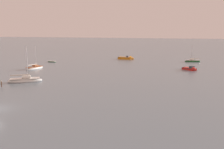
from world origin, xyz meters
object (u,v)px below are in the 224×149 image
object	(u,v)px
mooring_post_right	(1,84)
sailboat_moored_2	(25,80)
rowboat_moored_0	(52,62)
sailboat_moored_1	(35,68)
motorboat_moored_1	(191,69)
sailboat_moored_0	(193,61)
motorboat_moored_0	(128,59)

from	to	relation	value
mooring_post_right	sailboat_moored_2	bearing A→B (deg)	79.67
rowboat_moored_0	sailboat_moored_1	xyz separation A→B (m)	(5.35, -15.97, 0.16)
motorboat_moored_1	sailboat_moored_0	bearing A→B (deg)	130.24
rowboat_moored_0	sailboat_moored_2	distance (m)	35.99
sailboat_moored_1	motorboat_moored_0	bearing A→B (deg)	-18.89
sailboat_moored_1	mooring_post_right	world-z (taller)	sailboat_moored_1
sailboat_moored_0	motorboat_moored_1	bearing A→B (deg)	75.56
motorboat_moored_1	motorboat_moored_0	bearing A→B (deg)	179.17
sailboat_moored_1	sailboat_moored_2	size ratio (longest dim) A/B	0.86
rowboat_moored_0	sailboat_moored_1	distance (m)	16.85
sailboat_moored_1	motorboat_moored_1	distance (m)	45.26
sailboat_moored_1	motorboat_moored_1	world-z (taller)	sailboat_moored_1
sailboat_moored_2	motorboat_moored_1	distance (m)	44.67
motorboat_moored_0	mooring_post_right	world-z (taller)	motorboat_moored_0
rowboat_moored_0	sailboat_moored_1	bearing A→B (deg)	110.36
rowboat_moored_0	motorboat_moored_0	size ratio (longest dim) A/B	0.50
rowboat_moored_0	mooring_post_right	xyz separation A→B (m)	(14.97, -37.76, 0.45)
sailboat_moored_2	motorboat_moored_0	distance (m)	51.47
rowboat_moored_0	motorboat_moored_1	xyz separation A→B (m)	(48.15, -1.27, 0.13)
sailboat_moored_2	motorboat_moored_1	bearing A→B (deg)	5.44
mooring_post_right	motorboat_moored_1	bearing A→B (deg)	47.72
sailboat_moored_0	mooring_post_right	bearing A→B (deg)	43.47
sailboat_moored_0	motorboat_moored_0	size ratio (longest dim) A/B	0.93
sailboat_moored_0	motorboat_moored_1	world-z (taller)	sailboat_moored_0
sailboat_moored_2	motorboat_moored_0	xyz separation A→B (m)	(6.51, 51.06, -0.04)
rowboat_moored_0	motorboat_moored_0	xyz separation A→B (m)	(22.48, 18.81, 0.17)
rowboat_moored_0	sailboat_moored_2	xyz separation A→B (m)	(15.97, -32.25, 0.21)
sailboat_moored_1	sailboat_moored_2	world-z (taller)	sailboat_moored_2
sailboat_moored_0	motorboat_moored_0	world-z (taller)	sailboat_moored_0
sailboat_moored_0	sailboat_moored_1	size ratio (longest dim) A/B	0.89
sailboat_moored_2	rowboat_moored_0	bearing A→B (deg)	77.87
rowboat_moored_0	motorboat_moored_1	distance (m)	48.17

